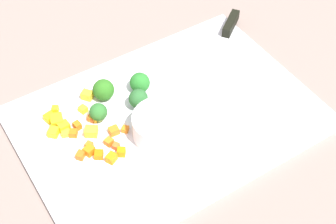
# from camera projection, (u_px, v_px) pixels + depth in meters

# --- Properties ---
(ground_plane) EXTENTS (4.00, 4.00, 0.00)m
(ground_plane) POSITION_uv_depth(u_px,v_px,m) (168.00, 120.00, 0.90)
(ground_plane) COLOR gray
(cutting_board) EXTENTS (0.51, 0.36, 0.01)m
(cutting_board) POSITION_uv_depth(u_px,v_px,m) (168.00, 118.00, 0.90)
(cutting_board) COLOR white
(cutting_board) RESTS_ON ground_plane
(prep_bowl) EXTENTS (0.10, 0.10, 0.04)m
(prep_bowl) POSITION_uv_depth(u_px,v_px,m) (161.00, 126.00, 0.85)
(prep_bowl) COLOR white
(prep_bowl) RESTS_ON cutting_board
(chef_knife) EXTENTS (0.31, 0.23, 0.02)m
(chef_knife) POSITION_uv_depth(u_px,v_px,m) (219.00, 49.00, 1.00)
(chef_knife) COLOR silver
(chef_knife) RESTS_ON cutting_board
(carrot_dice_0) EXTENTS (0.01, 0.01, 0.01)m
(carrot_dice_0) POSITION_uv_depth(u_px,v_px,m) (116.00, 146.00, 0.84)
(carrot_dice_0) COLOR orange
(carrot_dice_0) RESTS_ON cutting_board
(carrot_dice_1) EXTENTS (0.02, 0.02, 0.01)m
(carrot_dice_1) POSITION_uv_depth(u_px,v_px,m) (114.00, 131.00, 0.86)
(carrot_dice_1) COLOR orange
(carrot_dice_1) RESTS_ON cutting_board
(carrot_dice_2) EXTENTS (0.02, 0.02, 0.01)m
(carrot_dice_2) POSITION_uv_depth(u_px,v_px,m) (125.00, 129.00, 0.86)
(carrot_dice_2) COLOR orange
(carrot_dice_2) RESTS_ON cutting_board
(carrot_dice_3) EXTENTS (0.02, 0.02, 0.01)m
(carrot_dice_3) POSITION_uv_depth(u_px,v_px,m) (73.00, 133.00, 0.86)
(carrot_dice_3) COLOR orange
(carrot_dice_3) RESTS_ON cutting_board
(carrot_dice_4) EXTENTS (0.02, 0.02, 0.01)m
(carrot_dice_4) POSITION_uv_depth(u_px,v_px,m) (121.00, 152.00, 0.83)
(carrot_dice_4) COLOR orange
(carrot_dice_4) RESTS_ON cutting_board
(carrot_dice_5) EXTENTS (0.02, 0.02, 0.01)m
(carrot_dice_5) POSITION_uv_depth(u_px,v_px,m) (82.00, 157.00, 0.82)
(carrot_dice_5) COLOR orange
(carrot_dice_5) RESTS_ON cutting_board
(carrot_dice_6) EXTENTS (0.02, 0.02, 0.01)m
(carrot_dice_6) POSITION_uv_depth(u_px,v_px,m) (92.00, 118.00, 0.88)
(carrot_dice_6) COLOR orange
(carrot_dice_6) RESTS_ON cutting_board
(carrot_dice_7) EXTENTS (0.02, 0.02, 0.01)m
(carrot_dice_7) POSITION_uv_depth(u_px,v_px,m) (111.00, 158.00, 0.82)
(carrot_dice_7) COLOR orange
(carrot_dice_7) RESTS_ON cutting_board
(carrot_dice_8) EXTENTS (0.02, 0.02, 0.01)m
(carrot_dice_8) POSITION_uv_depth(u_px,v_px,m) (89.00, 150.00, 0.83)
(carrot_dice_8) COLOR orange
(carrot_dice_8) RESTS_ON cutting_board
(carrot_dice_9) EXTENTS (0.02, 0.02, 0.01)m
(carrot_dice_9) POSITION_uv_depth(u_px,v_px,m) (109.00, 142.00, 0.84)
(carrot_dice_9) COLOR orange
(carrot_dice_9) RESTS_ON cutting_board
(carrot_dice_10) EXTENTS (0.02, 0.02, 0.01)m
(carrot_dice_10) POSITION_uv_depth(u_px,v_px,m) (99.00, 155.00, 0.83)
(carrot_dice_10) COLOR orange
(carrot_dice_10) RESTS_ON cutting_board
(carrot_dice_11) EXTENTS (0.01, 0.01, 0.01)m
(carrot_dice_11) POSITION_uv_depth(u_px,v_px,m) (77.00, 126.00, 0.87)
(carrot_dice_11) COLOR orange
(carrot_dice_11) RESTS_ON cutting_board
(carrot_dice_12) EXTENTS (0.02, 0.02, 0.01)m
(carrot_dice_12) POSITION_uv_depth(u_px,v_px,m) (89.00, 145.00, 0.84)
(carrot_dice_12) COLOR orange
(carrot_dice_12) RESTS_ON cutting_board
(pepper_dice_0) EXTENTS (0.03, 0.03, 0.02)m
(pepper_dice_0) POSITION_uv_depth(u_px,v_px,m) (57.00, 121.00, 0.87)
(pepper_dice_0) COLOR yellow
(pepper_dice_0) RESTS_ON cutting_board
(pepper_dice_1) EXTENTS (0.02, 0.02, 0.02)m
(pepper_dice_1) POSITION_uv_depth(u_px,v_px,m) (64.00, 126.00, 0.86)
(pepper_dice_1) COLOR yellow
(pepper_dice_1) RESTS_ON cutting_board
(pepper_dice_2) EXTENTS (0.02, 0.02, 0.01)m
(pepper_dice_2) POSITION_uv_depth(u_px,v_px,m) (50.00, 118.00, 0.88)
(pepper_dice_2) COLOR yellow
(pepper_dice_2) RESTS_ON cutting_board
(pepper_dice_3) EXTENTS (0.02, 0.02, 0.01)m
(pepper_dice_3) POSITION_uv_depth(u_px,v_px,m) (55.00, 110.00, 0.89)
(pepper_dice_3) COLOR yellow
(pepper_dice_3) RESTS_ON cutting_board
(pepper_dice_4) EXTENTS (0.02, 0.02, 0.01)m
(pepper_dice_4) POSITION_uv_depth(u_px,v_px,m) (66.00, 133.00, 0.86)
(pepper_dice_4) COLOR yellow
(pepper_dice_4) RESTS_ON cutting_board
(pepper_dice_5) EXTENTS (0.02, 0.02, 0.01)m
(pepper_dice_5) POSITION_uv_depth(u_px,v_px,m) (83.00, 109.00, 0.89)
(pepper_dice_5) COLOR yellow
(pepper_dice_5) RESTS_ON cutting_board
(pepper_dice_6) EXTENTS (0.02, 0.02, 0.01)m
(pepper_dice_6) POSITION_uv_depth(u_px,v_px,m) (53.00, 132.00, 0.86)
(pepper_dice_6) COLOR yellow
(pepper_dice_6) RESTS_ON cutting_board
(pepper_dice_7) EXTENTS (0.02, 0.02, 0.01)m
(pepper_dice_7) POSITION_uv_depth(u_px,v_px,m) (93.00, 118.00, 0.88)
(pepper_dice_7) COLOR yellow
(pepper_dice_7) RESTS_ON cutting_board
(pepper_dice_8) EXTENTS (0.03, 0.03, 0.01)m
(pepper_dice_8) POSITION_uv_depth(u_px,v_px,m) (91.00, 131.00, 0.86)
(pepper_dice_8) COLOR yellow
(pepper_dice_8) RESTS_ON cutting_board
(pepper_dice_9) EXTENTS (0.02, 0.02, 0.02)m
(pepper_dice_9) POSITION_uv_depth(u_px,v_px,m) (87.00, 95.00, 0.91)
(pepper_dice_9) COLOR yellow
(pepper_dice_9) RESTS_ON cutting_board
(broccoli_floret_0) EXTENTS (0.04, 0.04, 0.04)m
(broccoli_floret_0) POSITION_uv_depth(u_px,v_px,m) (140.00, 83.00, 0.92)
(broccoli_floret_0) COLOR #8AC05C
(broccoli_floret_0) RESTS_ON cutting_board
(broccoli_floret_1) EXTENTS (0.03, 0.03, 0.04)m
(broccoli_floret_1) POSITION_uv_depth(u_px,v_px,m) (98.00, 112.00, 0.87)
(broccoli_floret_1) COLOR #98AD58
(broccoli_floret_1) RESTS_ON cutting_board
(broccoli_floret_2) EXTENTS (0.03, 0.03, 0.04)m
(broccoli_floret_2) POSITION_uv_depth(u_px,v_px,m) (138.00, 99.00, 0.89)
(broccoli_floret_2) COLOR #87C25C
(broccoli_floret_2) RESTS_ON cutting_board
(broccoli_floret_3) EXTENTS (0.04, 0.04, 0.04)m
(broccoli_floret_3) POSITION_uv_depth(u_px,v_px,m) (104.00, 90.00, 0.91)
(broccoli_floret_3) COLOR #82AE56
(broccoli_floret_3) RESTS_ON cutting_board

